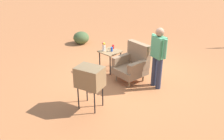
# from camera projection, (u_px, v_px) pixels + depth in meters

# --- Properties ---
(ground_plane) EXTENTS (60.00, 60.00, 0.00)m
(ground_plane) POSITION_uv_depth(u_px,v_px,m) (132.00, 78.00, 7.33)
(ground_plane) COLOR #B76B3D
(armchair) EXTENTS (0.84, 0.85, 1.06)m
(armchair) POSITION_uv_depth(u_px,v_px,m) (133.00, 64.00, 7.03)
(armchair) COLOR #937047
(armchair) RESTS_ON ground
(side_table) EXTENTS (0.56, 0.56, 0.64)m
(side_table) POSITION_uv_depth(u_px,v_px,m) (110.00, 54.00, 7.57)
(side_table) COLOR black
(side_table) RESTS_ON ground
(tv_on_stand) EXTENTS (0.70, 0.59, 1.03)m
(tv_on_stand) POSITION_uv_depth(u_px,v_px,m) (90.00, 77.00, 5.67)
(tv_on_stand) COLOR black
(tv_on_stand) RESTS_ON ground
(person_standing) EXTENTS (0.55, 0.31, 1.64)m
(person_standing) POSITION_uv_depth(u_px,v_px,m) (158.00, 54.00, 6.48)
(person_standing) COLOR #2D3347
(person_standing) RESTS_ON ground
(soda_can_red) EXTENTS (0.07, 0.07, 0.12)m
(soda_can_red) POSITION_uv_depth(u_px,v_px,m) (113.00, 47.00, 7.68)
(soda_can_red) COLOR red
(soda_can_red) RESTS_ON side_table
(soda_can_blue) EXTENTS (0.07, 0.07, 0.12)m
(soda_can_blue) POSITION_uv_depth(u_px,v_px,m) (112.00, 49.00, 7.49)
(soda_can_blue) COLOR blue
(soda_can_blue) RESTS_ON side_table
(flower_vase) EXTENTS (0.15, 0.10, 0.27)m
(flower_vase) POSITION_uv_depth(u_px,v_px,m) (104.00, 46.00, 7.48)
(flower_vase) COLOR silver
(flower_vase) RESTS_ON side_table
(shrub_mid) EXTENTS (0.61, 0.61, 0.47)m
(shrub_mid) POSITION_uv_depth(u_px,v_px,m) (81.00, 38.00, 9.90)
(shrub_mid) COLOR #475B33
(shrub_mid) RESTS_ON ground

